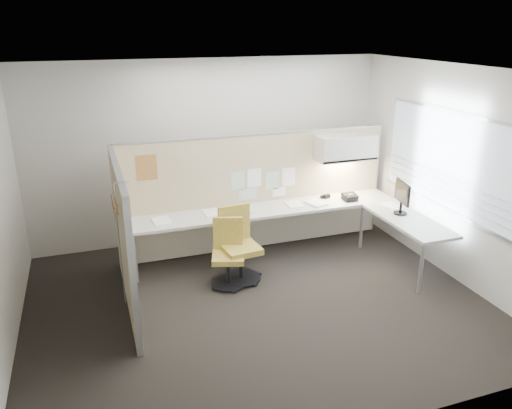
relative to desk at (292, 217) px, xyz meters
name	(u,v)px	position (x,y,z in m)	size (l,w,h in m)	color
floor	(257,303)	(-0.93, -1.13, -0.61)	(5.50, 4.50, 0.01)	black
ceiling	(257,71)	(-0.93, -1.13, 2.20)	(5.50, 4.50, 0.01)	white
wall_back	(209,151)	(-0.93, 1.12, 0.80)	(5.50, 0.02, 2.80)	beige
wall_front	(356,290)	(-0.93, -3.38, 0.80)	(5.50, 0.02, 2.80)	beige
wall_right	(454,174)	(1.82, -1.13, 0.80)	(0.02, 4.50, 2.80)	beige
window_pane	(454,163)	(1.79, -1.13, 0.95)	(0.01, 2.80, 1.30)	#ACBCC8
partition_back	(257,192)	(-0.38, 0.47, 0.27)	(4.10, 0.06, 1.75)	tan
partition_left	(124,239)	(-2.43, -0.63, 0.27)	(0.06, 2.20, 1.75)	tan
desk	(292,217)	(0.00, 0.00, 0.00)	(4.00, 2.07, 0.73)	beige
overhead_bin	(346,147)	(0.97, 0.26, 0.91)	(0.90, 0.36, 0.38)	beige
task_light_strip	(345,161)	(0.97, 0.26, 0.70)	(0.60, 0.06, 0.02)	#FFEABF
pinned_papers	(262,183)	(-0.30, 0.44, 0.43)	(1.01, 0.00, 0.47)	#8CBF8C
poster	(147,168)	(-1.98, 0.44, 0.82)	(0.28, 0.00, 0.35)	orange
chair_left	(228,255)	(-1.12, -0.52, -0.19)	(0.51, 0.52, 0.88)	black
chair_right	(239,247)	(-0.95, -0.43, -0.14)	(0.52, 0.54, 0.99)	black
monitor	(402,196)	(1.37, -0.68, 0.40)	(0.19, 0.45, 0.47)	black
phone	(349,197)	(0.97, 0.06, 0.18)	(0.21, 0.20, 0.12)	black
stapler	(325,197)	(0.66, 0.28, 0.15)	(0.14, 0.04, 0.05)	black
tape_dispenser	(327,196)	(0.69, 0.27, 0.16)	(0.10, 0.06, 0.06)	black
coat_hook	(116,216)	(-2.51, -1.29, 0.82)	(0.18, 0.44, 1.34)	silver
paper_stack_0	(161,221)	(-1.88, 0.13, 0.14)	(0.23, 0.30, 0.02)	white
paper_stack_1	(212,213)	(-1.14, 0.20, 0.14)	(0.23, 0.30, 0.02)	white
paper_stack_2	(239,211)	(-0.77, 0.12, 0.15)	(0.23, 0.30, 0.04)	white
paper_stack_3	(294,204)	(0.10, 0.16, 0.14)	(0.23, 0.30, 0.02)	white
paper_stack_4	(316,203)	(0.42, 0.08, 0.14)	(0.23, 0.30, 0.03)	white
paper_stack_5	(392,206)	(1.42, -0.40, 0.14)	(0.23, 0.30, 0.02)	white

